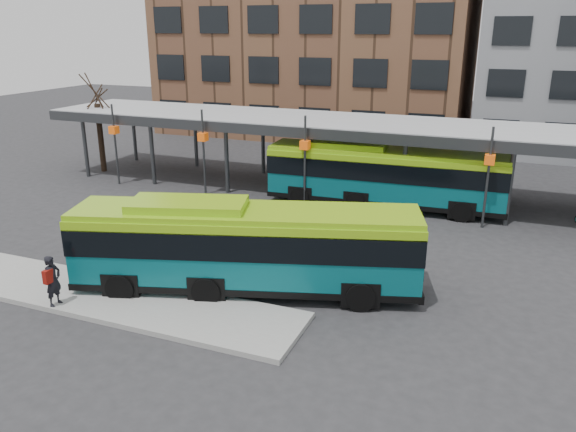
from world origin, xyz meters
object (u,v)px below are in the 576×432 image
object	(u,v)px
bus_front	(245,245)
pedestrian	(53,280)
bus_rear	(384,174)
tree	(100,134)

from	to	relation	value
bus_front	pedestrian	size ratio (longest dim) A/B	7.07
bus_rear	bus_front	bearing A→B (deg)	-104.22
bus_front	bus_rear	bearing A→B (deg)	61.73
bus_front	tree	bearing A→B (deg)	125.76
bus_rear	pedestrian	world-z (taller)	bus_rear
tree	bus_rear	xyz separation A→B (m)	(18.83, -0.77, -0.69)
bus_front	bus_rear	xyz separation A→B (m)	(2.32, 11.74, 0.01)
tree	bus_front	bearing A→B (deg)	-37.15
bus_front	bus_rear	distance (m)	11.97
bus_front	pedestrian	distance (m)	6.48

